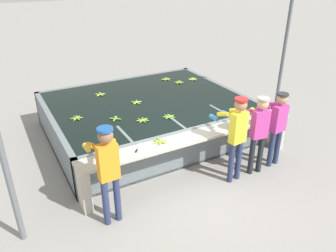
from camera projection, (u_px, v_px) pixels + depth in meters
name	position (u px, v px, depth m)	size (l,w,h in m)	color
ground_plane	(200.00, 178.00, 6.62)	(80.00, 80.00, 0.00)	gray
wash_tank	(148.00, 116.00, 8.30)	(4.72, 3.88, 0.87)	slate
work_ledge	(195.00, 146.00, 6.52)	(4.72, 0.45, 0.87)	#B7B2A3
worker_0	(108.00, 166.00, 5.06)	(0.42, 0.73, 1.75)	navy
worker_1	(237.00, 131.00, 6.12)	(0.45, 0.74, 1.74)	navy
worker_2	(258.00, 128.00, 6.40)	(0.48, 0.74, 1.65)	#1E2328
worker_3	(277.00, 122.00, 6.68)	(0.44, 0.73, 1.63)	navy
banana_bunch_floating_0	(136.00, 102.00, 7.93)	(0.27, 0.28, 0.08)	#9EC642
banana_bunch_floating_1	(192.00, 79.00, 9.55)	(0.28, 0.28, 0.08)	#9EC642
banana_bunch_floating_2	(115.00, 119.00, 7.08)	(0.24, 0.24, 0.08)	#75A333
banana_bunch_floating_3	(179.00, 82.00, 9.29)	(0.27, 0.28, 0.08)	#7FAD33
banana_bunch_floating_4	(142.00, 120.00, 7.01)	(0.28, 0.28, 0.08)	#7FAD33
banana_bunch_floating_5	(166.00, 79.00, 9.55)	(0.28, 0.28, 0.08)	#93BC3D
banana_bunch_floating_6	(77.00, 118.00, 7.11)	(0.28, 0.28, 0.08)	#75A333
banana_bunch_floating_7	(100.00, 94.00, 8.42)	(0.27, 0.28, 0.08)	#9EC642
banana_bunch_floating_8	(169.00, 117.00, 7.17)	(0.28, 0.28, 0.08)	#75A333
banana_bunch_ledge_0	(160.00, 141.00, 6.16)	(0.28, 0.28, 0.08)	#93BC3D
knife_0	(137.00, 149.00, 5.92)	(0.24, 0.29, 0.02)	silver
support_post_left	(1.00, 150.00, 4.46)	(0.09, 0.09, 3.20)	slate
support_post_right	(282.00, 63.00, 8.43)	(0.09, 0.09, 3.20)	slate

